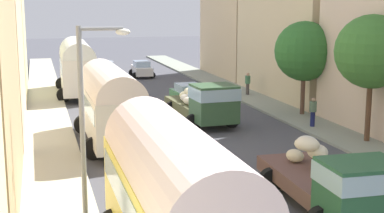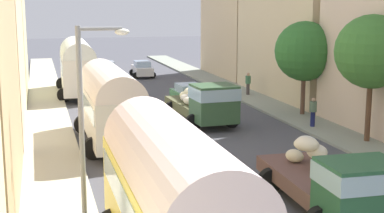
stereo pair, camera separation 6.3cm
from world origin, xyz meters
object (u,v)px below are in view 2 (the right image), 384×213
streetlamp_near (88,110)px  car_0 (189,96)px  car_3 (105,70)px  car_2 (122,90)px  pedestrian_0 (248,83)px  parked_bus_1 (110,102)px  car_1 (142,69)px  parked_bus_0 (173,195)px  cargo_truck_1 (205,103)px  parked_bus_2 (77,64)px  pedestrian_4 (313,111)px  cargo_truck_0 (337,181)px

streetlamp_near → car_0: bearing=66.0°
car_0 → car_3: car_0 is taller
car_2 → pedestrian_0: pedestrian_0 is taller
car_0 → car_2: 5.59m
parked_bus_1 → car_3: 24.46m
parked_bus_1 → car_1: size_ratio=2.04×
parked_bus_0 → car_3: parked_bus_0 is taller
parked_bus_0 → car_1: size_ratio=2.02×
parked_bus_1 → car_1: (6.16, 24.59, -1.37)m
parked_bus_1 → parked_bus_0: bearing=-91.1°
parked_bus_0 → cargo_truck_1: 18.13m
parked_bus_0 → parked_bus_1: (0.27, 14.13, -0.10)m
parked_bus_0 → parked_bus_2: 29.69m
parked_bus_0 → parked_bus_2: (-0.19, 29.69, 0.12)m
parked_bus_0 → streetlamp_near: bearing=113.0°
parked_bus_2 → cargo_truck_1: parked_bus_2 is taller
car_0 → car_2: bearing=133.9°
parked_bus_2 → streetlamp_near: bearing=-93.3°
pedestrian_0 → streetlamp_near: (-13.64, -21.66, 2.71)m
parked_bus_2 → car_3: (3.10, 8.72, -1.54)m
car_1 → streetlamp_near: (-8.09, -34.79, 2.96)m
parked_bus_1 → parked_bus_2: 15.57m
parked_bus_0 → pedestrian_4: parked_bus_0 is taller
pedestrian_4 → streetlamp_near: bearing=-141.3°
car_1 → pedestrian_0: pedestrian_0 is taller
cargo_truck_0 → car_0: size_ratio=1.80×
parked_bus_2 → car_2: (2.85, -3.31, -1.55)m
car_2 → streetlamp_near: bearing=-100.9°
pedestrian_4 → car_2: bearing=126.4°
pedestrian_4 → parked_bus_2: bearing=127.4°
parked_bus_2 → car_3: 9.38m
cargo_truck_1 → pedestrian_0: (5.92, 8.53, -0.27)m
parked_bus_0 → cargo_truck_1: bearing=70.4°
parked_bus_2 → cargo_truck_1: size_ratio=1.27×
parked_bus_1 → car_3: parked_bus_1 is taller
parked_bus_0 → car_2: parked_bus_0 is taller
parked_bus_1 → cargo_truck_0: size_ratio=1.22×
cargo_truck_1 → streetlamp_near: (-7.72, -13.14, 2.43)m
cargo_truck_0 → streetlamp_near: streetlamp_near is taller
parked_bus_1 → pedestrian_0: 16.42m
car_3 → parked_bus_0: bearing=-94.3°
parked_bus_1 → parked_bus_2: (-0.46, 15.56, 0.21)m
car_0 → car_1: size_ratio=0.93×
parked_bus_0 → car_1: (6.43, 38.71, -1.46)m
cargo_truck_0 → car_1: bearing=89.4°
car_0 → car_3: 16.45m
pedestrian_0 → pedestrian_4: (-0.50, -11.14, -0.03)m
car_0 → streetlamp_near: (-8.20, -18.44, 2.92)m
cargo_truck_0 → car_2: cargo_truck_0 is taller
parked_bus_0 → car_0: parked_bus_0 is taller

